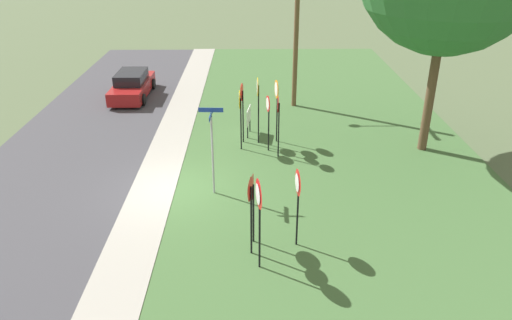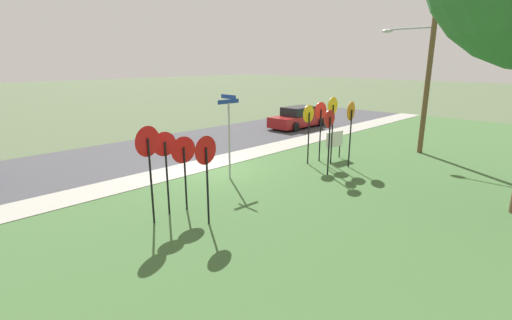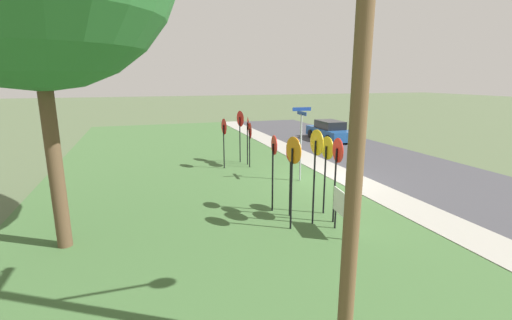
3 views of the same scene
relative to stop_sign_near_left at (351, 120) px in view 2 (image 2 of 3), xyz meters
name	(u,v)px [view 2 (image 2 of 3)]	position (x,y,z in m)	size (l,w,h in m)	color
ground_plane	(212,170)	(4.25, -3.78, -2.04)	(160.00, 160.00, 0.00)	#4C5B3D
road_asphalt	(151,151)	(4.25, -8.58, -2.03)	(44.00, 6.40, 0.01)	#3D3D42
sidewalk_strip	(200,166)	(4.25, -4.58, -2.01)	(44.00, 1.60, 0.06)	#99968C
grass_median	(338,209)	(4.25, 2.22, -2.02)	(44.00, 12.00, 0.04)	#3D6033
stop_sign_near_left	(351,120)	(0.00, 0.00, 0.00)	(0.76, 0.13, 2.73)	black
stop_sign_near_right	(329,129)	(0.95, -0.38, -0.30)	(0.64, 0.14, 2.37)	black
stop_sign_far_left	(309,121)	(0.80, -1.52, -0.15)	(0.74, 0.09, 2.54)	black
stop_sign_far_center	(332,116)	(0.14, -0.79, 0.10)	(0.75, 0.10, 2.88)	black
stop_sign_far_right	(320,118)	(0.05, -1.44, -0.10)	(0.73, 0.13, 2.61)	black
stop_sign_center_tall	(329,129)	(1.54, -0.01, -0.19)	(0.62, 0.11, 2.53)	black
yield_sign_near_left	(206,159)	(7.63, 0.19, -0.17)	(0.77, 0.12, 2.44)	black
yield_sign_near_right	(184,156)	(7.46, -1.06, -0.35)	(0.79, 0.12, 2.23)	black
yield_sign_far_left	(165,154)	(8.03, -1.12, -0.19)	(0.69, 0.16, 2.43)	black
yield_sign_far_right	(148,151)	(8.66, -0.91, 0.03)	(0.81, 0.18, 2.70)	black
street_name_post	(229,130)	(4.51, -2.38, -0.14)	(0.96, 0.82, 3.14)	#9EA0A8
utility_pole	(426,60)	(-4.70, 0.98, 2.37)	(2.10, 2.59, 8.04)	brown
notice_board	(335,141)	(-0.76, -1.18, -1.17)	(1.09, 0.17, 1.25)	black
parked_hatchback_near	(299,118)	(-6.38, -7.57, -1.39)	(4.56, 1.91, 1.39)	maroon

